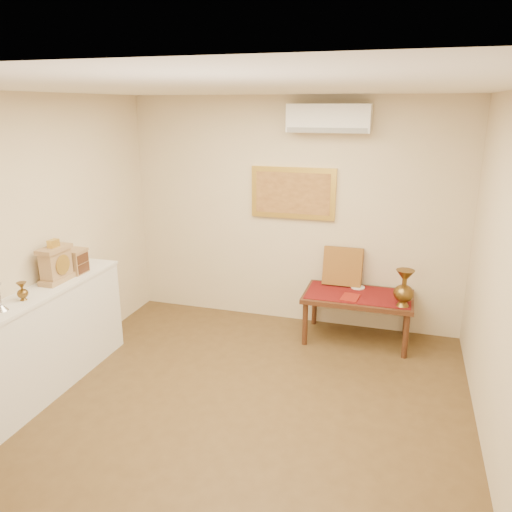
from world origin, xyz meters
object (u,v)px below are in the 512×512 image
at_px(mantel_clock, 56,264).
at_px(wooden_chest, 77,261).
at_px(low_table, 358,300).
at_px(display_ledge, 45,341).
at_px(brass_urn_tall, 404,284).

relative_size(mantel_clock, wooden_chest, 1.68).
xyz_separation_m(mantel_clock, low_table, (2.68, 1.60, -0.67)).
xyz_separation_m(display_ledge, mantel_clock, (-0.01, 0.28, 0.66)).
height_order(display_ledge, wooden_chest, wooden_chest).
distance_m(brass_urn_tall, display_ledge, 3.58).
bearing_deg(display_ledge, mantel_clock, 91.25).
bearing_deg(low_table, brass_urn_tall, -23.60).
xyz_separation_m(display_ledge, wooden_chest, (0.02, 0.54, 0.61)).
bearing_deg(low_table, wooden_chest, -153.27).
distance_m(brass_urn_tall, mantel_clock, 3.47).
distance_m(brass_urn_tall, low_table, 0.61).
bearing_deg(display_ledge, wooden_chest, 87.69).
xyz_separation_m(brass_urn_tall, wooden_chest, (-3.13, -1.13, 0.30)).
bearing_deg(wooden_chest, display_ledge, -92.31).
bearing_deg(mantel_clock, brass_urn_tall, 23.80).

